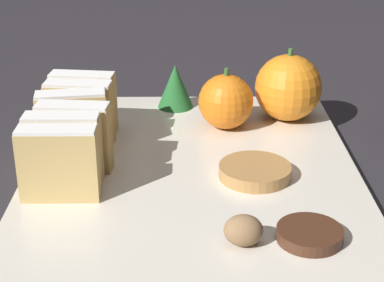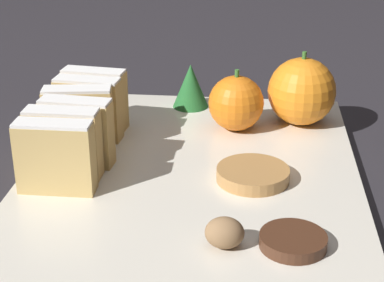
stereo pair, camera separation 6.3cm
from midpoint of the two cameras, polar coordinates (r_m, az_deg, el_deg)
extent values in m
plane|color=#28262B|center=(0.65, 2.79, -3.44)|extent=(6.00, 6.00, 0.00)
cube|color=silver|center=(0.65, 2.80, -2.97)|extent=(0.33, 0.42, 0.01)
cube|color=tan|center=(0.60, -9.11, -1.62)|extent=(0.07, 0.02, 0.07)
cube|color=white|center=(0.58, -9.33, 1.46)|extent=(0.07, 0.02, 0.00)
cube|color=tan|center=(0.62, -8.53, -0.39)|extent=(0.07, 0.02, 0.07)
cube|color=white|center=(0.61, -8.73, 2.58)|extent=(0.07, 0.02, 0.00)
cube|color=tan|center=(0.65, -7.39, 0.71)|extent=(0.07, 0.03, 0.07)
cube|color=white|center=(0.64, -7.56, 3.58)|extent=(0.07, 0.03, 0.00)
cube|color=tan|center=(0.68, -7.44, 1.77)|extent=(0.07, 0.03, 0.07)
cube|color=white|center=(0.67, -7.59, 4.53)|extent=(0.07, 0.03, 0.00)
cube|color=tan|center=(0.71, -6.67, 2.71)|extent=(0.07, 0.03, 0.07)
cube|color=white|center=(0.70, -6.81, 5.38)|extent=(0.07, 0.03, 0.00)
cube|color=tan|center=(0.74, -6.18, 3.59)|extent=(0.07, 0.03, 0.07)
cube|color=white|center=(0.72, -6.30, 6.16)|extent=(0.07, 0.03, 0.00)
sphere|color=orange|center=(0.76, 12.11, 4.28)|extent=(0.08, 0.08, 0.08)
cylinder|color=#38702D|center=(0.74, 12.39, 7.35)|extent=(0.01, 0.01, 0.01)
sphere|color=orange|center=(0.73, 6.43, 3.32)|extent=(0.06, 0.06, 0.06)
cylinder|color=#38702D|center=(0.72, 6.55, 5.90)|extent=(0.01, 0.01, 0.01)
ellipsoid|color=#8E6B47|center=(0.52, 6.45, -8.21)|extent=(0.03, 0.03, 0.03)
cylinder|color=#472819|center=(0.53, 12.41, -8.77)|extent=(0.05, 0.05, 0.01)
cylinder|color=#B27F47|center=(0.63, 8.34, -3.03)|extent=(0.07, 0.07, 0.01)
cone|color=#23662D|center=(0.80, 2.16, 4.90)|extent=(0.04, 0.04, 0.05)
camera|label=1|loc=(0.03, -87.14, 1.28)|focal=60.00mm
camera|label=2|loc=(0.03, 92.86, -1.28)|focal=60.00mm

